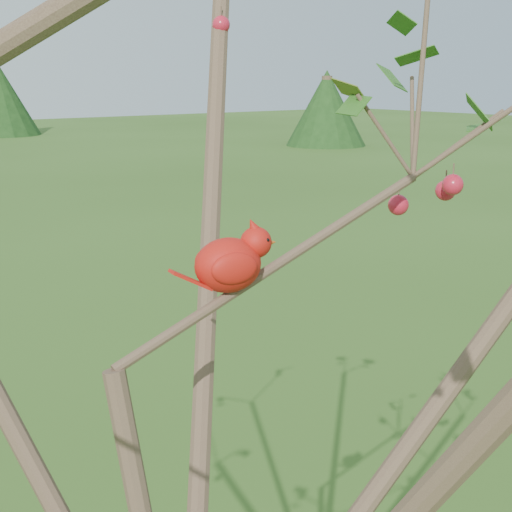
% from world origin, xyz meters
% --- Properties ---
extents(crabapple_tree, '(2.35, 2.05, 2.95)m').
position_xyz_m(crabapple_tree, '(0.03, -0.02, 2.12)').
color(crabapple_tree, '#463025').
rests_on(crabapple_tree, ground).
extents(cardinal, '(0.19, 0.11, 0.13)m').
position_xyz_m(cardinal, '(0.16, 0.08, 2.09)').
color(cardinal, red).
rests_on(cardinal, ground).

